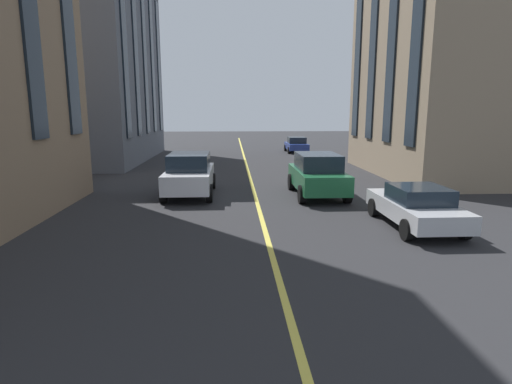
% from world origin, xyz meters
% --- Properties ---
extents(lane_centre_line, '(80.00, 0.16, 0.01)m').
position_xyz_m(lane_centre_line, '(20.00, 0.00, 0.00)').
color(lane_centre_line, '#D8C64C').
rests_on(lane_centre_line, ground_plane).
extents(car_green_oncoming, '(4.70, 2.14, 1.88)m').
position_xyz_m(car_green_oncoming, '(18.75, -2.75, 0.97)').
color(car_green_oncoming, '#1E6038').
rests_on(car_green_oncoming, ground_plane).
extents(car_silver_far, '(4.40, 1.95, 1.37)m').
position_xyz_m(car_silver_far, '(13.49, -4.90, 0.70)').
color(car_silver_far, '#B7BABF').
rests_on(car_silver_far, ground_plane).
extents(car_blue_mid, '(3.90, 1.89, 1.40)m').
position_xyz_m(car_blue_mid, '(38.74, -4.90, 0.70)').
color(car_blue_mid, navy).
rests_on(car_blue_mid, ground_plane).
extents(car_white_parked_b, '(4.70, 2.14, 1.88)m').
position_xyz_m(car_white_parked_b, '(19.23, 2.90, 0.97)').
color(car_white_parked_b, silver).
rests_on(car_white_parked_b, ground_plane).
extents(building_left_near, '(15.39, 11.01, 14.51)m').
position_xyz_m(building_left_near, '(33.79, 12.94, 7.26)').
color(building_left_near, '#565B66').
rests_on(building_left_near, ground_plane).
extents(building_right_near, '(12.14, 9.83, 14.69)m').
position_xyz_m(building_right_near, '(24.78, -12.35, 7.35)').
color(building_right_near, gray).
rests_on(building_right_near, ground_plane).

